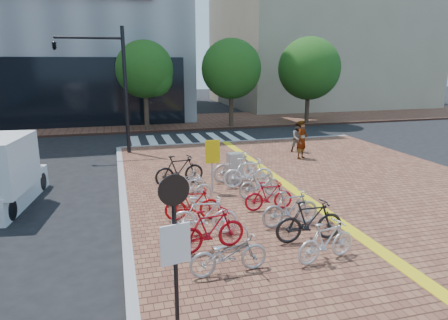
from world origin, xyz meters
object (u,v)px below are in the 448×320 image
object	(u,v)px
bike_8	(310,221)
pedestrian_a	(302,140)
bike_3	(193,204)
bike_2	(204,216)
utility_box	(235,168)
bike_1	(211,230)
bike_4	(188,190)
bike_7	(326,241)
bike_12	(248,173)
yellow_sign	(212,156)
traffic_light_pole	(94,67)
pedestrian_b	(298,137)
bike_6	(179,170)
bike_0	(229,254)
notice_sign	(175,235)
bike_10	(269,196)
bike_5	(182,181)
bike_9	(290,208)
bike_13	(236,167)

from	to	relation	value
bike_8	pedestrian_a	xyz separation A→B (m)	(3.88, 8.38, 0.36)
bike_3	bike_2	bearing A→B (deg)	-166.28
utility_box	bike_1	bearing A→B (deg)	-112.74
bike_4	bike_8	world-z (taller)	bike_8
pedestrian_a	bike_7	bearing A→B (deg)	-146.93
bike_3	bike_8	world-z (taller)	bike_8
bike_7	bike_2	bearing A→B (deg)	35.92
bike_8	bike_12	size ratio (longest dim) A/B	0.98
yellow_sign	traffic_light_pole	xyz separation A→B (m)	(-4.03, 7.44, 2.96)
pedestrian_b	bike_8	bearing A→B (deg)	-106.88
bike_6	yellow_sign	xyz separation A→B (m)	(0.98, -1.24, 0.75)
bike_0	bike_2	distance (m)	2.13
yellow_sign	notice_sign	world-z (taller)	notice_sign
bike_7	traffic_light_pole	xyz separation A→B (m)	(-5.37, 13.01, 3.79)
bike_10	bike_4	bearing A→B (deg)	64.63
bike_2	bike_7	xyz separation A→B (m)	(2.40, -2.17, -0.05)
bike_4	yellow_sign	distance (m)	1.64
pedestrian_a	yellow_sign	distance (m)	6.60
bike_0	bike_8	xyz separation A→B (m)	(2.45, 1.01, 0.09)
bike_0	bike_2	world-z (taller)	bike_2
bike_4	bike_5	xyz separation A→B (m)	(-0.02, 1.26, -0.07)
bike_3	pedestrian_a	distance (m)	8.99
bike_12	bike_3	bearing A→B (deg)	140.94
bike_6	bike_9	size ratio (longest dim) A/B	1.08
bike_4	pedestrian_a	size ratio (longest dim) A/B	0.90
bike_12	notice_sign	world-z (taller)	notice_sign
bike_0	bike_2	size ratio (longest dim) A/B	1.00
bike_12	utility_box	distance (m)	0.75
bike_3	yellow_sign	distance (m)	2.73
bike_1	bike_12	world-z (taller)	bike_12
bike_7	bike_8	xyz separation A→B (m)	(0.11, 1.06, 0.07)
bike_6	bike_13	distance (m)	2.20
bike_0	bike_9	xyz separation A→B (m)	(2.39, 2.05, 0.06)
bike_12	bike_8	bearing A→B (deg)	-173.11
bike_3	bike_7	size ratio (longest dim) A/B	1.02
bike_10	yellow_sign	distance (m)	2.63
bike_4	bike_12	distance (m)	2.71
bike_8	utility_box	xyz separation A→B (m)	(-0.38, 5.39, 0.03)
bike_0	bike_3	world-z (taller)	bike_3
bike_5	bike_12	bearing A→B (deg)	-86.15
bike_5	bike_12	distance (m)	2.47
bike_2	bike_5	distance (m)	3.70
bike_8	notice_sign	world-z (taller)	notice_sign
yellow_sign	bike_0	bearing A→B (deg)	-100.19
bike_6	yellow_sign	world-z (taller)	yellow_sign
bike_0	bike_4	world-z (taller)	bike_4
bike_7	notice_sign	bearing A→B (deg)	100.83
bike_3	bike_4	world-z (taller)	bike_3
bike_0	utility_box	size ratio (longest dim) A/B	1.51
yellow_sign	bike_4	bearing A→B (deg)	-137.34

